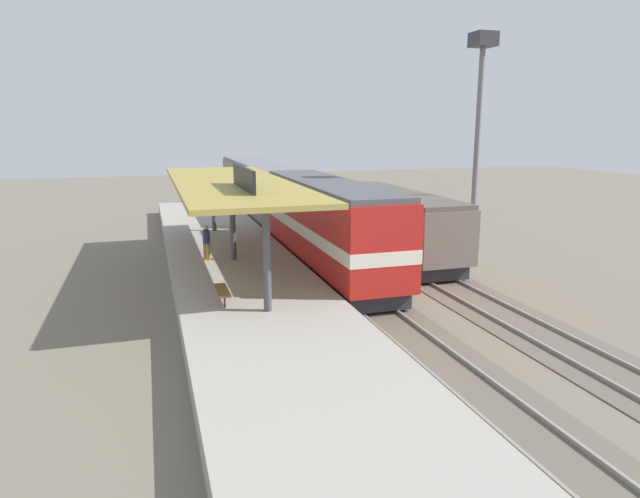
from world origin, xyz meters
The scene contains 11 objects.
ground_plane centered at (2.00, 0.00, 0.00)m, with size 120.00×120.00×0.00m, color #706656.
track_near centered at (0.00, 0.00, 0.03)m, with size 3.20×110.00×0.16m.
track_far centered at (4.60, 0.00, 0.03)m, with size 3.20×110.00×0.16m.
platform centered at (-4.60, 0.00, 0.45)m, with size 6.00×44.00×0.90m, color #9E998E.
station_canopy centered at (-4.60, -0.09, 4.53)m, with size 5.20×18.00×4.70m.
platform_bench centered at (-6.00, -6.59, 1.34)m, with size 0.44×1.70×0.50m.
locomotive centered at (0.00, -0.53, 2.41)m, with size 2.93×14.43×4.44m.
passenger_carriage_single centered at (0.00, 17.47, 2.31)m, with size 2.90×20.00×4.24m.
freight_car centered at (4.60, 1.45, 1.97)m, with size 2.80×12.00×3.54m.
light_mast centered at (7.80, -1.08, 8.40)m, with size 1.10×1.10×11.70m.
person_waiting centered at (-5.84, 0.24, 1.85)m, with size 0.34×0.34×1.71m.
Camera 1 is at (-8.32, -26.35, 7.24)m, focal length 31.39 mm.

